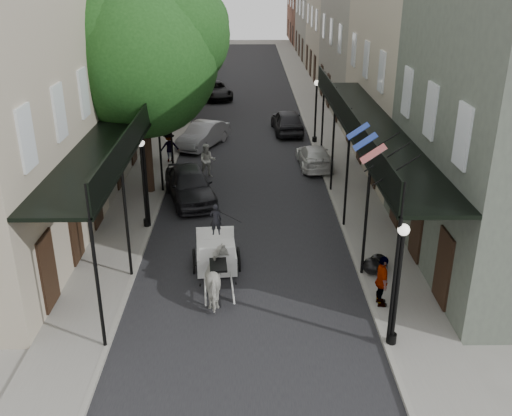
{
  "coord_description": "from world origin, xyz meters",
  "views": [
    {
      "loc": [
        0.07,
        -15.32,
        10.01
      ],
      "look_at": [
        0.35,
        4.33,
        1.6
      ],
      "focal_mm": 40.0,
      "sensor_mm": 36.0,
      "label": 1
    }
  ],
  "objects_px": {
    "car_left_near": "(190,185)",
    "car_left_mid": "(203,135)",
    "horse": "(219,278)",
    "pedestrian_sidewalk_right": "(382,281)",
    "lamppost_left": "(144,182)",
    "tree_far": "(183,33)",
    "lamppost_right_near": "(398,284)",
    "car_right_near": "(314,156)",
    "lamppost_right_far": "(316,110)",
    "pedestrian_sidewalk_left": "(169,147)",
    "car_right_far": "(287,121)",
    "carriage": "(216,237)",
    "car_left_far": "(215,90)",
    "tree_near": "(150,53)",
    "pedestrian_walking": "(207,161)"
  },
  "relations": [
    {
      "from": "car_left_mid",
      "to": "car_right_far",
      "type": "distance_m",
      "value": 6.01
    },
    {
      "from": "pedestrian_walking",
      "to": "car_left_near",
      "type": "bearing_deg",
      "value": -105.61
    },
    {
      "from": "horse",
      "to": "car_right_near",
      "type": "height_order",
      "value": "horse"
    },
    {
      "from": "lamppost_left",
      "to": "pedestrian_sidewalk_right",
      "type": "distance_m",
      "value": 10.32
    },
    {
      "from": "pedestrian_sidewalk_left",
      "to": "car_right_near",
      "type": "bearing_deg",
      "value": 157.15
    },
    {
      "from": "carriage",
      "to": "pedestrian_walking",
      "type": "height_order",
      "value": "carriage"
    },
    {
      "from": "lamppost_right_far",
      "to": "lamppost_left",
      "type": "bearing_deg",
      "value": -124.35
    },
    {
      "from": "car_left_far",
      "to": "horse",
      "type": "bearing_deg",
      "value": -101.55
    },
    {
      "from": "lamppost_right_near",
      "to": "car_right_near",
      "type": "bearing_deg",
      "value": 91.83
    },
    {
      "from": "car_left_mid",
      "to": "car_right_near",
      "type": "height_order",
      "value": "car_left_mid"
    },
    {
      "from": "pedestrian_sidewalk_left",
      "to": "car_left_near",
      "type": "height_order",
      "value": "pedestrian_sidewalk_left"
    },
    {
      "from": "horse",
      "to": "car_right_far",
      "type": "bearing_deg",
      "value": -104.95
    },
    {
      "from": "horse",
      "to": "pedestrian_walking",
      "type": "height_order",
      "value": "pedestrian_walking"
    },
    {
      "from": "car_left_far",
      "to": "car_right_near",
      "type": "relative_size",
      "value": 1.2
    },
    {
      "from": "tree_far",
      "to": "car_left_near",
      "type": "height_order",
      "value": "tree_far"
    },
    {
      "from": "pedestrian_walking",
      "to": "car_left_far",
      "type": "relative_size",
      "value": 0.36
    },
    {
      "from": "lamppost_left",
      "to": "pedestrian_sidewalk_right",
      "type": "relative_size",
      "value": 2.19
    },
    {
      "from": "car_left_near",
      "to": "horse",
      "type": "bearing_deg",
      "value": -94.8
    },
    {
      "from": "tree_near",
      "to": "lamppost_right_far",
      "type": "bearing_deg",
      "value": 43.31
    },
    {
      "from": "lamppost_left",
      "to": "car_right_far",
      "type": "height_order",
      "value": "lamppost_left"
    },
    {
      "from": "lamppost_left",
      "to": "car_left_mid",
      "type": "distance_m",
      "value": 11.66
    },
    {
      "from": "tree_near",
      "to": "horse",
      "type": "relative_size",
      "value": 5.03
    },
    {
      "from": "car_left_far",
      "to": "lamppost_left",
      "type": "bearing_deg",
      "value": -108.23
    },
    {
      "from": "car_left_near",
      "to": "car_left_mid",
      "type": "bearing_deg",
      "value": 73.85
    },
    {
      "from": "lamppost_right_far",
      "to": "car_left_near",
      "type": "relative_size",
      "value": 0.81
    },
    {
      "from": "car_left_near",
      "to": "pedestrian_sidewalk_left",
      "type": "bearing_deg",
      "value": 90.35
    },
    {
      "from": "car_left_mid",
      "to": "lamppost_right_far",
      "type": "bearing_deg",
      "value": 27.89
    },
    {
      "from": "car_right_far",
      "to": "pedestrian_sidewalk_right",
      "type": "bearing_deg",
      "value": 90.42
    },
    {
      "from": "pedestrian_sidewalk_right",
      "to": "car_left_far",
      "type": "xyz_separation_m",
      "value": [
        -6.8,
        30.84,
        -0.3
      ]
    },
    {
      "from": "pedestrian_walking",
      "to": "car_left_near",
      "type": "xyz_separation_m",
      "value": [
        -0.6,
        -3.17,
        -0.09
      ]
    },
    {
      "from": "car_left_far",
      "to": "pedestrian_walking",
      "type": "bearing_deg",
      "value": -102.92
    },
    {
      "from": "lamppost_left",
      "to": "lamppost_right_far",
      "type": "distance_m",
      "value": 14.53
    },
    {
      "from": "car_left_far",
      "to": "car_right_far",
      "type": "bearing_deg",
      "value": -78.02
    },
    {
      "from": "lamppost_right_near",
      "to": "horse",
      "type": "xyz_separation_m",
      "value": [
        -5.0,
        2.52,
        -1.24
      ]
    },
    {
      "from": "tree_far",
      "to": "lamppost_right_near",
      "type": "xyz_separation_m",
      "value": [
        8.35,
        -26.18,
        -3.79
      ]
    },
    {
      "from": "tree_far",
      "to": "horse",
      "type": "bearing_deg",
      "value": -81.95
    },
    {
      "from": "carriage",
      "to": "pedestrian_sidewalk_left",
      "type": "bearing_deg",
      "value": 100.14
    },
    {
      "from": "lamppost_right_near",
      "to": "car_right_far",
      "type": "height_order",
      "value": "lamppost_right_near"
    },
    {
      "from": "carriage",
      "to": "car_left_far",
      "type": "xyz_separation_m",
      "value": [
        -1.48,
        27.78,
        -0.38
      ]
    },
    {
      "from": "horse",
      "to": "pedestrian_sidewalk_right",
      "type": "bearing_deg",
      "value": 168.85
    },
    {
      "from": "lamppost_right_far",
      "to": "pedestrian_sidewalk_left",
      "type": "bearing_deg",
      "value": -156.56
    },
    {
      "from": "carriage",
      "to": "car_left_far",
      "type": "relative_size",
      "value": 0.56
    },
    {
      "from": "lamppost_right_near",
      "to": "car_left_mid",
      "type": "relative_size",
      "value": 0.86
    },
    {
      "from": "tree_near",
      "to": "pedestrian_sidewalk_right",
      "type": "height_order",
      "value": "tree_near"
    },
    {
      "from": "tree_near",
      "to": "car_left_near",
      "type": "height_order",
      "value": "tree_near"
    },
    {
      "from": "tree_far",
      "to": "car_left_mid",
      "type": "height_order",
      "value": "tree_far"
    },
    {
      "from": "horse",
      "to": "carriage",
      "type": "height_order",
      "value": "carriage"
    },
    {
      "from": "pedestrian_sidewalk_left",
      "to": "car_right_near",
      "type": "relative_size",
      "value": 0.4
    },
    {
      "from": "horse",
      "to": "car_left_far",
      "type": "distance_m",
      "value": 30.34
    },
    {
      "from": "car_right_near",
      "to": "car_right_far",
      "type": "height_order",
      "value": "car_right_far"
    }
  ]
}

